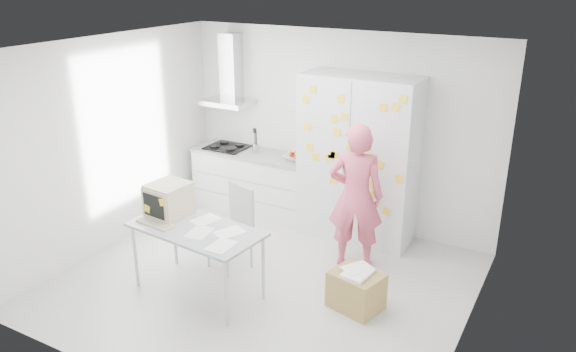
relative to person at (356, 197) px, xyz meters
The scene contains 10 objects.
floor 1.49m from the person, 128.58° to the right, with size 4.50×4.00×0.02m, color silver.
walls 0.89m from the person, 164.60° to the right, with size 4.52×4.01×2.70m.
ceiling 2.15m from the person, 128.58° to the right, with size 4.50×4.00×0.02m, color white.
counter_run 2.13m from the person, 158.11° to the left, with size 1.84×0.63×1.28m.
range_hood 2.77m from the person, 159.06° to the left, with size 0.70×0.48×1.01m.
tall_cabinet 0.83m from the person, 110.84° to the left, with size 1.50×0.68×2.20m.
person is the anchor object (origin of this frame).
desk 2.07m from the person, 138.98° to the right, with size 1.55×0.89×1.18m.
chair 1.49m from the person, 150.20° to the right, with size 0.58×0.58×1.02m.
cardboard_box 1.17m from the person, 65.43° to the right, with size 0.61×0.53×0.46m.
Camera 1 is at (3.01, -4.83, 3.48)m, focal length 35.00 mm.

